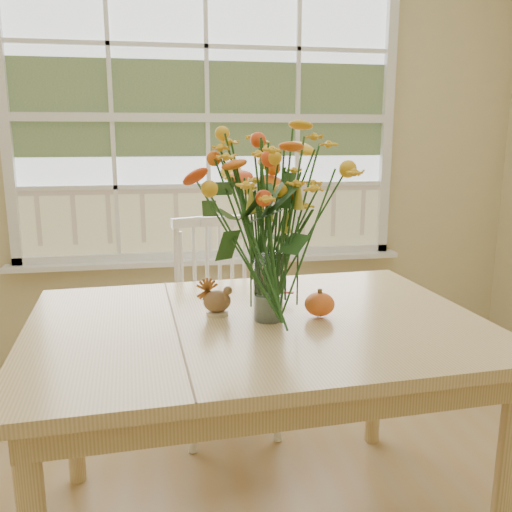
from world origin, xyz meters
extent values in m
cube|color=beige|center=(0.00, 2.25, 1.35)|extent=(4.00, 0.02, 2.70)
cube|color=silver|center=(0.00, 2.23, 1.55)|extent=(2.20, 0.00, 1.60)
cube|color=white|center=(0.00, 2.18, 0.69)|extent=(2.42, 0.12, 0.03)
cube|color=tan|center=(0.01, 0.66, 0.81)|extent=(1.59, 1.18, 0.04)
cube|color=tan|center=(0.01, 0.66, 0.74)|extent=(1.47, 1.05, 0.10)
cylinder|color=tan|center=(-0.69, 1.08, 0.39)|extent=(0.07, 0.07, 0.79)
cylinder|color=tan|center=(0.72, 0.23, 0.39)|extent=(0.07, 0.07, 0.79)
cylinder|color=tan|center=(0.67, 1.15, 0.39)|extent=(0.07, 0.07, 0.79)
cube|color=white|center=(0.00, 1.41, 0.49)|extent=(0.50, 0.48, 0.05)
cube|color=white|center=(-0.01, 1.59, 0.76)|extent=(0.48, 0.07, 0.54)
cylinder|color=white|center=(-0.17, 1.23, 0.23)|extent=(0.04, 0.04, 0.47)
cylinder|color=white|center=(-0.19, 1.57, 0.23)|extent=(0.04, 0.04, 0.47)
cylinder|color=white|center=(0.20, 1.25, 0.23)|extent=(0.04, 0.04, 0.47)
cylinder|color=white|center=(0.17, 1.59, 0.23)|extent=(0.04, 0.04, 0.47)
cylinder|color=white|center=(0.05, 0.65, 0.94)|extent=(0.10, 0.10, 0.23)
ellipsoid|color=#E75A1B|center=(0.23, 0.65, 0.87)|extent=(0.11, 0.11, 0.08)
cylinder|color=#CCB78C|center=(-0.12, 0.73, 0.83)|extent=(0.08, 0.08, 0.01)
ellipsoid|color=brown|center=(-0.12, 0.73, 0.88)|extent=(0.10, 0.08, 0.08)
ellipsoid|color=#38160F|center=(0.10, 0.86, 0.86)|extent=(0.08, 0.08, 0.07)
camera|label=1|loc=(-0.31, -1.09, 1.44)|focal=38.00mm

